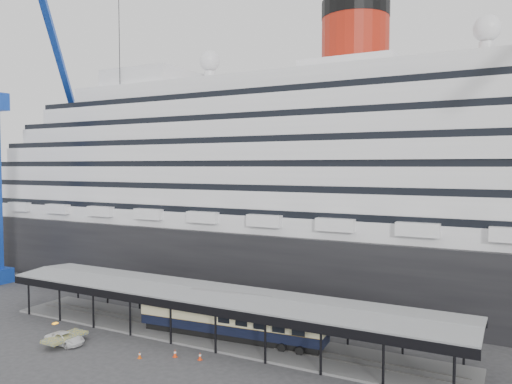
# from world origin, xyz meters

# --- Properties ---
(ground) EXTENTS (200.00, 200.00, 0.00)m
(ground) POSITION_xyz_m (0.00, 0.00, 0.00)
(ground) COLOR #323234
(ground) RESTS_ON ground
(cruise_ship) EXTENTS (130.00, 30.00, 43.90)m
(cruise_ship) POSITION_xyz_m (0.05, 32.00, 18.35)
(cruise_ship) COLOR black
(cruise_ship) RESTS_ON ground
(platform_canopy) EXTENTS (56.00, 9.18, 5.30)m
(platform_canopy) POSITION_xyz_m (0.00, 5.00, 2.36)
(platform_canopy) COLOR slate
(platform_canopy) RESTS_ON ground
(crane_blue) EXTENTS (22.63, 19.19, 47.60)m
(crane_blue) POSITION_xyz_m (-45.11, 10.62, 19.96)
(crane_blue) COLOR #1843B7
(crane_blue) RESTS_ON ground
(port_truck) EXTENTS (4.64, 2.17, 1.28)m
(port_truck) POSITION_xyz_m (-12.96, -4.63, 0.64)
(port_truck) COLOR white
(port_truck) RESTS_ON ground
(pullman_carriage) EXTENTS (22.16, 4.52, 21.61)m
(pullman_carriage) POSITION_xyz_m (2.24, 5.00, 2.63)
(pullman_carriage) COLOR black
(pullman_carriage) RESTS_ON ground
(traffic_cone_left) EXTENTS (0.41, 0.41, 0.71)m
(traffic_cone_left) POSITION_xyz_m (-3.11, -3.89, 0.35)
(traffic_cone_left) COLOR #D14B0B
(traffic_cone_left) RESTS_ON ground
(traffic_cone_mid) EXTENTS (0.53, 0.53, 0.79)m
(traffic_cone_mid) POSITION_xyz_m (-0.16, -1.95, 0.39)
(traffic_cone_mid) COLOR #FB3F0D
(traffic_cone_mid) RESTS_ON ground
(traffic_cone_right) EXTENTS (0.49, 0.49, 0.78)m
(traffic_cone_right) POSITION_xyz_m (2.51, -1.39, 0.39)
(traffic_cone_right) COLOR red
(traffic_cone_right) RESTS_ON ground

